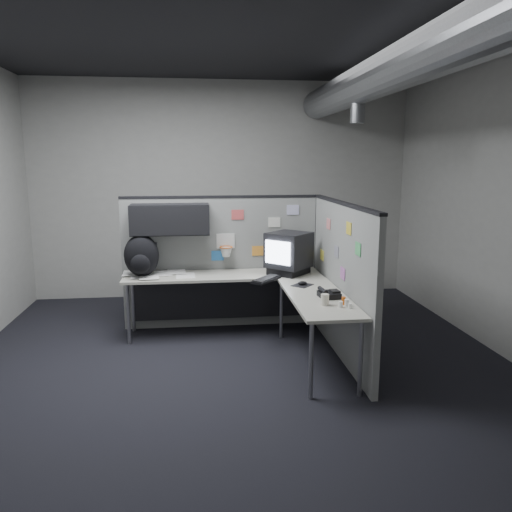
{
  "coord_description": "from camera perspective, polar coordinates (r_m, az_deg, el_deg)",
  "views": [
    {
      "loc": [
        -0.39,
        -4.74,
        2.04
      ],
      "look_at": [
        0.22,
        0.35,
        1.06
      ],
      "focal_mm": 35.0,
      "sensor_mm": 36.0,
      "label": 1
    }
  ],
  "objects": [
    {
      "name": "cup",
      "position": [
        4.66,
        7.88,
        -4.97
      ],
      "size": [
        0.1,
        0.1,
        0.1
      ],
      "primitive_type": "cylinder",
      "rotation": [
        0.0,
        0.0,
        0.36
      ],
      "color": "beige",
      "rests_on": "desk"
    },
    {
      "name": "room",
      "position": [
        4.83,
        4.59,
        11.44
      ],
      "size": [
        5.62,
        5.62,
        3.22
      ],
      "color": "black",
      "rests_on": "ground"
    },
    {
      "name": "mouse",
      "position": [
        5.36,
        5.32,
        -3.2
      ],
      "size": [
        0.27,
        0.27,
        0.05
      ],
      "rotation": [
        0.0,
        0.0,
        0.03
      ],
      "color": "black",
      "rests_on": "desk"
    },
    {
      "name": "monitor",
      "position": [
        5.85,
        3.75,
        0.39
      ],
      "size": [
        0.61,
        0.61,
        0.49
      ],
      "rotation": [
        0.0,
        0.0,
        0.02
      ],
      "color": "black",
      "rests_on": "desk"
    },
    {
      "name": "papers",
      "position": [
        5.93,
        -11.13,
        -2.06
      ],
      "size": [
        0.85,
        0.57,
        0.02
      ],
      "rotation": [
        0.0,
        0.0,
        0.05
      ],
      "color": "white",
      "rests_on": "desk"
    },
    {
      "name": "backpack",
      "position": [
        5.84,
        -12.97,
        -0.05
      ],
      "size": [
        0.47,
        0.46,
        0.49
      ],
      "rotation": [
        0.0,
        0.0,
        -0.34
      ],
      "color": "black",
      "rests_on": "desk"
    },
    {
      "name": "desk",
      "position": [
        5.65,
        -1.12,
        -3.82
      ],
      "size": [
        2.31,
        2.11,
        0.73
      ],
      "color": "#ACAB9B",
      "rests_on": "ground"
    },
    {
      "name": "bottles",
      "position": [
        4.65,
        10.13,
        -5.31
      ],
      "size": [
        0.12,
        0.17,
        0.07
      ],
      "rotation": [
        0.0,
        0.0,
        -0.27
      ],
      "color": "silver",
      "rests_on": "desk"
    },
    {
      "name": "phone",
      "position": [
        4.92,
        8.31,
        -4.31
      ],
      "size": [
        0.2,
        0.22,
        0.1
      ],
      "rotation": [
        0.0,
        0.0,
        -0.07
      ],
      "color": "black",
      "rests_on": "desk"
    },
    {
      "name": "keyboard",
      "position": [
        5.54,
        1.17,
        -2.68
      ],
      "size": [
        0.38,
        0.42,
        0.04
      ],
      "rotation": [
        0.0,
        0.0,
        0.1
      ],
      "color": "black",
      "rests_on": "desk"
    },
    {
      "name": "partition_right",
      "position": [
        5.31,
        9.69,
        -2.63
      ],
      "size": [
        0.07,
        2.23,
        1.63
      ],
      "color": "gray",
      "rests_on": "ground"
    },
    {
      "name": "partition_back",
      "position": [
        6.06,
        -5.4,
        0.85
      ],
      "size": [
        2.44,
        0.42,
        1.63
      ],
      "color": "gray",
      "rests_on": "ground"
    }
  ]
}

